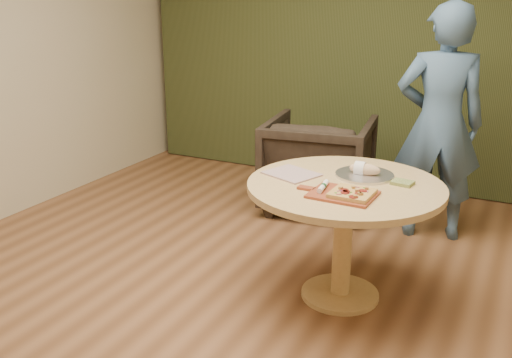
{
  "coord_description": "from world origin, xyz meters",
  "views": [
    {
      "loc": [
        1.39,
        -2.47,
        1.83
      ],
      "look_at": [
        0.04,
        0.25,
        0.82
      ],
      "focal_mm": 40.0,
      "sensor_mm": 36.0,
      "label": 1
    }
  ],
  "objects": [
    {
      "name": "room_shell",
      "position": [
        0.0,
        0.0,
        1.4
      ],
      "size": [
        5.04,
        6.04,
        2.84
      ],
      "color": "brown",
      "rests_on": "ground"
    },
    {
      "name": "curtain",
      "position": [
        0.0,
        2.9,
        1.4
      ],
      "size": [
        4.8,
        0.14,
        2.78
      ],
      "primitive_type": "cube",
      "color": "#2B3317",
      "rests_on": "ground"
    },
    {
      "name": "pedestal_table",
      "position": [
        0.45,
        0.6,
        0.61
      ],
      "size": [
        1.16,
        1.16,
        0.75
      ],
      "rotation": [
        0.0,
        0.0,
        -0.15
      ],
      "color": "tan",
      "rests_on": "ground"
    },
    {
      "name": "pizza_paddle",
      "position": [
        0.49,
        0.39,
        0.76
      ],
      "size": [
        0.45,
        0.29,
        0.01
      ],
      "rotation": [
        0.0,
        0.0,
        -0.04
      ],
      "color": "brown",
      "rests_on": "pedestal_table"
    },
    {
      "name": "flatbread_pizza",
      "position": [
        0.56,
        0.38,
        0.78
      ],
      "size": [
        0.23,
        0.23,
        0.04
      ],
      "rotation": [
        0.0,
        0.0,
        -0.04
      ],
      "color": "tan",
      "rests_on": "pizza_paddle"
    },
    {
      "name": "cutlery_roll",
      "position": [
        0.38,
        0.41,
        0.78
      ],
      "size": [
        0.05,
        0.2,
        0.03
      ],
      "rotation": [
        0.0,
        0.0,
        0.11
      ],
      "color": "white",
      "rests_on": "pizza_paddle"
    },
    {
      "name": "newspaper",
      "position": [
        0.1,
        0.61,
        0.76
      ],
      "size": [
        0.37,
        0.34,
        0.01
      ],
      "primitive_type": "cube",
      "rotation": [
        0.0,
        0.0,
        -0.37
      ],
      "color": "beige",
      "rests_on": "pedestal_table"
    },
    {
      "name": "serving_tray",
      "position": [
        0.51,
        0.78,
        0.76
      ],
      "size": [
        0.36,
        0.36,
        0.02
      ],
      "color": "silver",
      "rests_on": "pedestal_table"
    },
    {
      "name": "bread_roll",
      "position": [
        0.5,
        0.78,
        0.79
      ],
      "size": [
        0.19,
        0.09,
        0.09
      ],
      "color": "#D9B384",
      "rests_on": "serving_tray"
    },
    {
      "name": "green_packet",
      "position": [
        0.76,
        0.73,
        0.76
      ],
      "size": [
        0.13,
        0.12,
        0.02
      ],
      "primitive_type": "cube",
      "rotation": [
        0.0,
        0.0,
        -0.16
      ],
      "color": "#5C6C30",
      "rests_on": "pedestal_table"
    },
    {
      "name": "armchair",
      "position": [
        -0.22,
        1.98,
        0.45
      ],
      "size": [
        0.97,
        0.92,
        0.89
      ],
      "primitive_type": "imported",
      "rotation": [
        0.0,
        0.0,
        3.28
      ],
      "color": "black",
      "rests_on": "ground"
    },
    {
      "name": "person_standing",
      "position": [
        0.77,
        1.83,
        0.88
      ],
      "size": [
        0.74,
        0.59,
        1.77
      ],
      "primitive_type": "imported",
      "rotation": [
        0.0,
        0.0,
        3.42
      ],
      "color": "#406081",
      "rests_on": "ground"
    }
  ]
}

